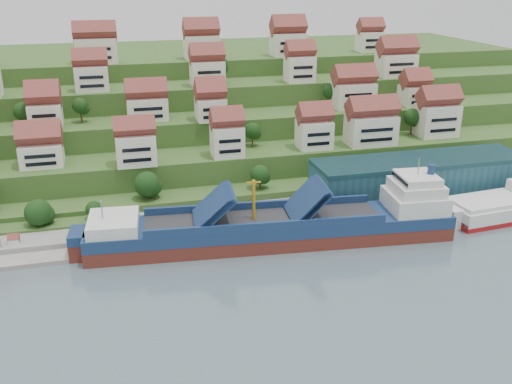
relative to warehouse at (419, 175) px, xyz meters
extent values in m
plane|color=slate|center=(-52.00, -17.00, -7.20)|extent=(300.00, 300.00, 0.00)
cube|color=gray|center=(-32.00, -2.00, -6.10)|extent=(180.00, 14.00, 2.20)
cube|color=#2D4C1E|center=(-52.00, 69.00, -5.20)|extent=(260.00, 128.00, 4.00)
cube|color=#2D4C1E|center=(-52.00, 74.00, -1.70)|extent=(260.00, 118.00, 11.00)
cube|color=#2D4C1E|center=(-52.00, 82.00, 1.80)|extent=(260.00, 102.00, 18.00)
cube|color=#2D4C1E|center=(-52.00, 90.00, 5.30)|extent=(260.00, 86.00, 25.00)
cube|color=#2D4C1E|center=(-52.00, 99.00, 8.30)|extent=(260.00, 68.00, 31.00)
cube|color=white|center=(-100.89, 23.70, 6.88)|extent=(11.12, 8.57, 6.16)
cube|color=white|center=(-76.05, 17.82, 8.02)|extent=(10.60, 7.03, 8.43)
cube|color=white|center=(-50.42, 19.46, 8.14)|extent=(8.79, 7.62, 8.68)
cube|color=white|center=(-23.74, 20.80, 7.89)|extent=(9.75, 7.73, 8.17)
cube|color=white|center=(-5.77, 20.00, 8.22)|extent=(14.66, 8.26, 8.83)
cube|color=white|center=(18.61, 23.58, 8.81)|extent=(12.60, 8.31, 10.01)
cube|color=white|center=(-100.13, 38.45, 14.23)|extent=(9.13, 8.98, 6.85)
cube|color=white|center=(-70.90, 39.31, 14.20)|extent=(11.99, 7.90, 6.79)
cube|color=white|center=(-52.29, 34.43, 14.13)|extent=(8.69, 8.56, 6.66)
cube|color=white|center=(-3.82, 38.83, 14.91)|extent=(13.39, 8.18, 8.23)
cube|color=white|center=(17.90, 37.44, 14.00)|extent=(9.00, 8.04, 6.39)
cube|color=white|center=(-86.57, 53.08, 21.72)|extent=(10.21, 7.30, 7.84)
cube|color=white|center=(-49.91, 52.49, 21.82)|extent=(10.73, 7.79, 8.05)
cube|color=white|center=(-18.34, 51.49, 22.14)|extent=(9.53, 7.14, 8.67)
cube|color=white|center=(18.31, 52.93, 21.78)|extent=(13.08, 8.47, 7.95)
cube|color=white|center=(-84.60, 70.07, 27.99)|extent=(13.63, 7.51, 8.38)
cube|color=white|center=(-48.32, 72.32, 27.84)|extent=(11.99, 8.15, 8.08)
cube|color=white|center=(-16.21, 71.89, 27.84)|extent=(12.09, 8.73, 8.07)
cube|color=white|center=(17.87, 74.73, 27.53)|extent=(9.32, 7.05, 7.46)
ellipsoid|color=#1A4015|center=(-43.51, 9.11, 0.92)|extent=(5.46, 5.46, 5.46)
ellipsoid|color=#1A4015|center=(-74.21, 9.29, 0.94)|extent=(6.82, 6.82, 6.82)
ellipsoid|color=#1A4015|center=(2.88, 26.11, 7.47)|extent=(5.59, 5.59, 5.59)
ellipsoid|color=#1A4015|center=(11.35, 26.11, 9.66)|extent=(5.44, 5.44, 5.44)
ellipsoid|color=#1A4015|center=(-41.20, 26.66, 8.62)|extent=(4.95, 4.95, 4.95)
ellipsoid|color=#1A4015|center=(-10.04, 42.83, 15.79)|extent=(5.48, 5.48, 5.48)
ellipsoid|color=#1A4015|center=(-106.75, 42.38, 14.76)|extent=(5.46, 5.46, 5.46)
ellipsoid|color=#1A4015|center=(-90.40, 40.97, 15.85)|extent=(4.69, 4.69, 4.69)
ellipsoid|color=#1A4015|center=(-45.40, 56.21, 24.23)|extent=(6.02, 6.02, 6.02)
ellipsoid|color=#1A4015|center=(-16.44, 58.94, 23.32)|extent=(4.88, 4.88, 4.88)
ellipsoid|color=#1A4015|center=(-14.72, 56.97, 21.40)|extent=(5.45, 5.45, 5.45)
ellipsoid|color=#1A4015|center=(-100.93, 2.00, -1.27)|extent=(6.60, 6.60, 6.60)
ellipsoid|color=#1A4015|center=(-87.92, 2.00, -1.75)|extent=(4.22, 4.22, 4.22)
cube|color=#235160|center=(0.00, 0.00, 0.00)|extent=(60.00, 15.00, 10.00)
cylinder|color=gray|center=(-34.00, -7.00, -1.00)|extent=(0.16, 0.16, 8.00)
cube|color=maroon|center=(-33.40, -7.00, 2.60)|extent=(1.20, 0.05, 0.80)
cube|color=white|center=(-106.00, -5.50, -5.10)|extent=(2.40, 2.20, 2.20)
cube|color=#5D251C|center=(-47.15, -15.88, -6.20)|extent=(86.98, 21.22, 5.52)
cube|color=navy|center=(-47.15, -15.88, -2.45)|extent=(86.99, 21.35, 2.87)
cube|color=silver|center=(-83.42, -12.49, 0.31)|extent=(12.17, 13.56, 2.87)
cube|color=#262628|center=(-49.34, -15.68, -1.02)|extent=(56.01, 16.36, 0.33)
cube|color=navy|center=(-61.44, -14.55, 2.74)|extent=(9.37, 12.91, 7.63)
cube|color=navy|center=(-39.45, -16.60, 2.74)|extent=(8.96, 12.87, 8.07)
cylinder|color=gold|center=(-51.54, -15.47, 3.84)|extent=(0.84, 0.84, 9.94)
cube|color=silver|center=(-11.97, -19.18, 1.08)|extent=(14.36, 13.77, 4.42)
cube|color=silver|center=(-11.97, -19.18, 4.61)|extent=(12.04, 12.24, 2.76)
cube|color=silver|center=(-11.97, -19.18, 6.93)|extent=(9.72, 10.72, 1.99)
cylinder|color=navy|center=(-8.67, -19.49, 9.03)|extent=(1.92, 1.92, 2.43)
cube|color=maroon|center=(16.10, -16.69, -6.56)|extent=(32.85, 14.49, 2.77)
cube|color=silver|center=(16.10, -16.69, -4.22)|extent=(32.86, 14.61, 3.41)
cube|color=silver|center=(16.10, -16.69, -2.09)|extent=(31.16, 13.18, 1.28)
camera|label=1|loc=(-81.58, -133.67, 53.58)|focal=40.00mm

